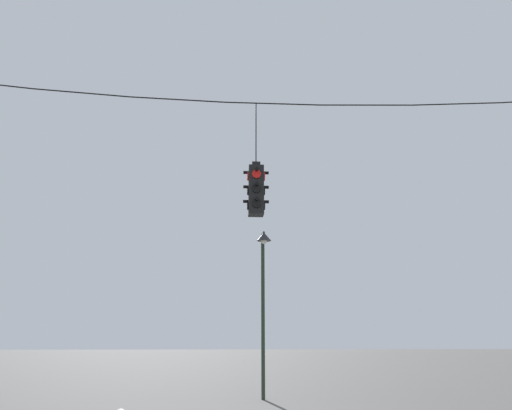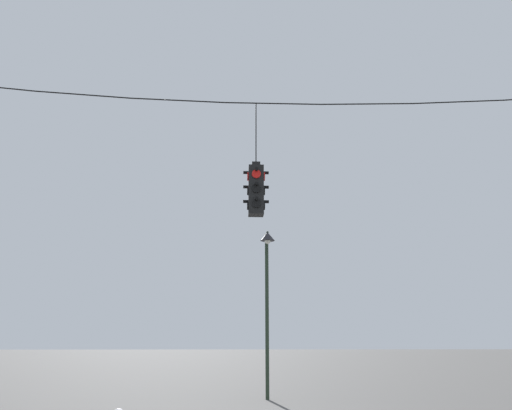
{
  "view_description": "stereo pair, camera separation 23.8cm",
  "coord_description": "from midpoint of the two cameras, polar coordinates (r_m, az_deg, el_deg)",
  "views": [
    {
      "loc": [
        -1.1,
        -10.35,
        1.8
      ],
      "look_at": [
        -0.42,
        0.42,
        4.74
      ],
      "focal_mm": 35.0,
      "sensor_mm": 36.0,
      "label": 1
    },
    {
      "loc": [
        -0.86,
        -10.36,
        1.8
      ],
      "look_at": [
        -0.42,
        0.42,
        4.74
      ],
      "focal_mm": 35.0,
      "sensor_mm": 36.0,
      "label": 2
    }
  ],
  "objects": [
    {
      "name": "traffic_light_near_left_pole",
      "position": [
        11.29,
        0.61,
        1.76
      ],
      "size": [
        0.58,
        0.58,
        2.74
      ],
      "color": "black"
    },
    {
      "name": "span_wire",
      "position": [
        12.18,
        2.58,
        12.09
      ],
      "size": [
        15.75,
        0.03,
        0.44
      ],
      "color": "black"
    },
    {
      "name": "street_lamp",
      "position": [
        16.69,
        1.71,
        -7.96
      ],
      "size": [
        0.48,
        0.83,
        5.35
      ],
      "color": "#233323",
      "rests_on": "ground_plane"
    }
  ]
}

